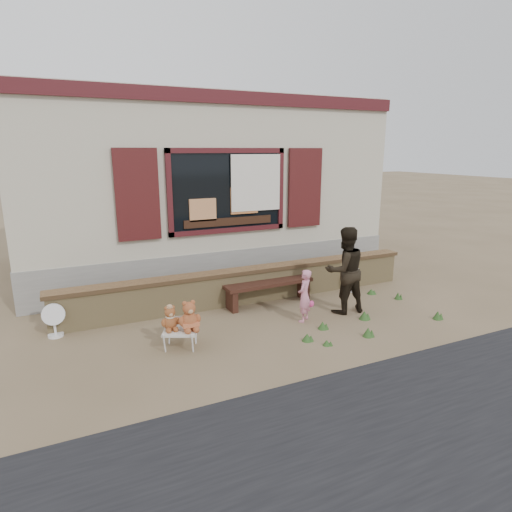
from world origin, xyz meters
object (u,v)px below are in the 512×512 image
teddy_bear_right (189,315)px  child (304,296)px  teddy_bear_left (170,318)px  bench (269,288)px  folding_chair (180,331)px  adult (345,270)px

teddy_bear_right → child: 2.07m
teddy_bear_right → teddy_bear_left: bearing=-180.0°
teddy_bear_left → bench: bearing=50.6°
folding_chair → adult: (3.06, 0.20, 0.52)m
teddy_bear_left → teddy_bear_right: 0.28m
teddy_bear_left → teddy_bear_right: size_ratio=0.82×
bench → teddy_bear_left: (-2.15, -1.06, 0.15)m
folding_chair → child: 2.20m
teddy_bear_right → bench: bearing=56.2°
bench → child: 1.02m
child → teddy_bear_left: bearing=-37.9°
folding_chair → teddy_bear_right: 0.29m
child → folding_chair: bearing=-36.3°
folding_chair → child: child is taller
folding_chair → teddy_bear_left: size_ratio=1.62×
folding_chair → teddy_bear_left: bearing=-180.0°
child → bench: bearing=-119.6°
teddy_bear_right → child: child is taller
bench → child: (0.17, -1.00, 0.13)m
bench → folding_chair: (-2.02, -1.12, -0.06)m
teddy_bear_left → adult: (3.19, 0.14, 0.30)m
teddy_bear_left → child: (2.32, 0.06, -0.02)m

